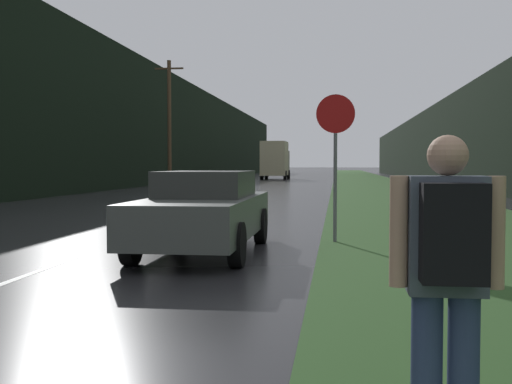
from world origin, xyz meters
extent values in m
cube|color=#2D5123|center=(6.92, 40.00, 0.01)|extent=(6.00, 240.00, 0.02)
cube|color=silver|center=(0.00, 8.73, 0.00)|extent=(0.12, 3.00, 0.01)
cube|color=silver|center=(0.00, 15.73, 0.00)|extent=(0.12, 3.00, 0.01)
cube|color=silver|center=(0.00, 22.73, 0.00)|extent=(0.12, 3.00, 0.01)
cube|color=black|center=(-9.92, 50.00, 4.44)|extent=(2.00, 140.00, 8.87)
cube|color=black|center=(12.92, 50.00, 3.17)|extent=(2.00, 140.00, 6.33)
cylinder|color=#4C3823|center=(-6.13, 39.24, 3.98)|extent=(0.24, 0.24, 7.96)
cube|color=#4C3823|center=(-6.13, 39.24, 7.46)|extent=(1.80, 0.10, 0.10)
cylinder|color=slate|center=(4.21, 12.82, 1.07)|extent=(0.07, 0.07, 2.13)
cylinder|color=#B71414|center=(4.21, 12.82, 2.51)|extent=(0.75, 0.02, 0.75)
cylinder|color=navy|center=(4.72, 3.67, 0.43)|extent=(0.16, 0.16, 0.86)
cylinder|color=navy|center=(4.91, 3.67, 0.43)|extent=(0.16, 0.16, 0.86)
cube|color=#4C5666|center=(4.81, 3.67, 1.17)|extent=(0.40, 0.22, 0.62)
sphere|color=tan|center=(4.81, 3.67, 1.58)|extent=(0.21, 0.21, 0.21)
cylinder|color=tan|center=(4.57, 3.67, 1.18)|extent=(0.10, 0.10, 0.58)
cylinder|color=tan|center=(5.06, 3.67, 1.18)|extent=(0.10, 0.10, 0.58)
cube|color=black|center=(4.81, 3.47, 1.20)|extent=(0.32, 0.18, 0.49)
cube|color=#4C514C|center=(1.96, 11.07, 0.64)|extent=(1.71, 4.77, 0.66)
cube|color=#2D302D|center=(1.96, 11.31, 1.19)|extent=(1.46, 2.15, 0.45)
cylinder|color=black|center=(2.78, 9.59, 0.34)|extent=(0.20, 0.68, 0.68)
cylinder|color=black|center=(1.15, 9.59, 0.34)|extent=(0.20, 0.68, 0.68)
cylinder|color=black|center=(2.78, 12.55, 0.34)|extent=(0.20, 0.68, 0.68)
cylinder|color=black|center=(1.15, 12.55, 0.34)|extent=(0.20, 0.68, 0.68)
cube|color=#6E684F|center=(-1.96, 67.35, 1.67)|extent=(2.30, 2.52, 2.52)
cube|color=tan|center=(-1.96, 63.80, 2.09)|extent=(2.43, 4.58, 3.36)
cylinder|color=black|center=(-3.11, 67.10, 0.45)|extent=(0.28, 0.90, 0.90)
cylinder|color=black|center=(-0.81, 67.10, 0.45)|extent=(0.28, 0.90, 0.90)
cylinder|color=black|center=(-3.11, 62.65, 0.45)|extent=(0.28, 0.90, 0.90)
cylinder|color=black|center=(-0.81, 62.65, 0.45)|extent=(0.28, 0.90, 0.90)
camera|label=1|loc=(4.25, 0.25, 1.54)|focal=45.00mm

